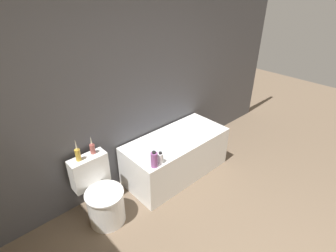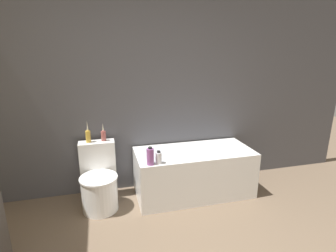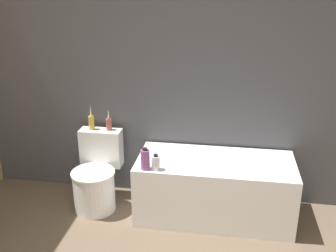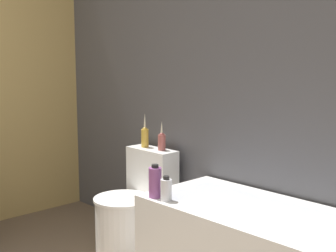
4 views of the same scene
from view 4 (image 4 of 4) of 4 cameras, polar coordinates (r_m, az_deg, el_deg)
wall_back_tiled at (r=3.29m, az=4.83°, el=6.52°), size 6.40×0.06×2.60m
toilet at (r=3.49m, az=-4.46°, el=-10.12°), size 0.42×0.58×0.73m
vase_gold at (r=3.56m, az=-2.83°, el=-1.21°), size 0.06×0.06×0.26m
vase_silver at (r=3.44m, az=-0.76°, el=-1.77°), size 0.06×0.06×0.22m
shampoo_bottle_tall at (r=2.81m, az=-1.58°, el=-6.84°), size 0.08×0.08×0.20m
shampoo_bottle_short at (r=2.75m, az=-0.23°, el=-7.74°), size 0.07×0.07×0.15m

